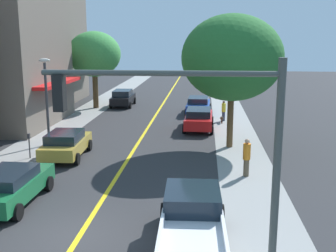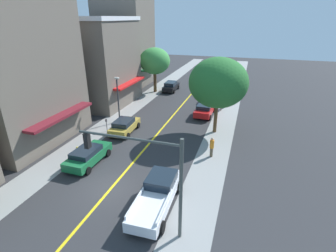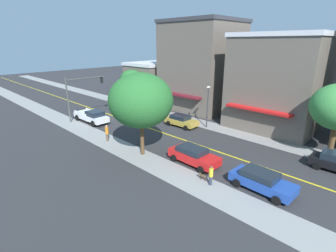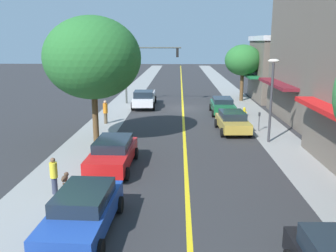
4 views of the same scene
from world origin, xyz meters
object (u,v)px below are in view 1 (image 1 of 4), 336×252
pedestrian_orange_shirt (247,156)px  small_dog (222,118)px  street_lamp (46,91)px  pedestrian_yellow_shirt (224,110)px  black_sedan_left_curb (123,98)px  green_sedan_left_curb (10,186)px  street_tree_left_far (94,54)px  street_tree_right_corner (232,58)px  white_pickup_truck (192,225)px  gold_sedan_left_curb (66,144)px  parking_meter (29,142)px  blue_sedan_right_curb (198,105)px  traffic_light_mast (201,137)px  red_sedan_right_curb (199,118)px

pedestrian_orange_shirt → small_dog: (-0.68, 12.62, -0.62)m
street_lamp → pedestrian_yellow_shirt: street_lamp is taller
black_sedan_left_curb → green_sedan_left_curb: bearing=179.4°
street_tree_left_far → street_tree_right_corner: bearing=-48.5°
street_lamp → pedestrian_yellow_shirt: bearing=37.4°
white_pickup_truck → pedestrian_yellow_shirt: size_ratio=3.74×
gold_sedan_left_curb → small_dog: gold_sedan_left_curb is taller
street_tree_right_corner → parking_meter: (-11.12, -3.40, -4.45)m
blue_sedan_right_curb → small_dog: bearing=-152.5°
small_dog → white_pickup_truck: bearing=-7.6°
green_sedan_left_curb → black_sedan_left_curb: bearing=1.0°
gold_sedan_left_curb → pedestrian_orange_shirt: pedestrian_orange_shirt is taller
traffic_light_mast → black_sedan_left_curb: size_ratio=1.37×
white_pickup_truck → pedestrian_yellow_shirt: (1.84, 20.95, -0.01)m
green_sedan_left_curb → traffic_light_mast: bearing=-124.4°
parking_meter → traffic_light_mast: bearing=-50.8°
parking_meter → pedestrian_orange_shirt: pedestrian_orange_shirt is taller
black_sedan_left_curb → gold_sedan_left_curb: (0.23, -17.58, -0.04)m
street_tree_right_corner → street_tree_left_far: (-11.72, 13.26, -0.39)m
gold_sedan_left_curb → parking_meter: bearing=96.7°
pedestrian_yellow_shirt → traffic_light_mast: bearing=174.2°
street_tree_left_far → traffic_light_mast: size_ratio=1.16×
gold_sedan_left_curb → pedestrian_orange_shirt: 9.94m
pedestrian_orange_shirt → pedestrian_yellow_shirt: (-0.52, 13.50, -0.12)m
parking_meter → street_tree_right_corner: bearing=17.0°
street_tree_right_corner → street_tree_left_far: size_ratio=1.12×
street_lamp → red_sedan_right_curb: 10.87m
blue_sedan_right_curb → pedestrian_orange_shirt: bearing=-169.2°
blue_sedan_right_curb → white_pickup_truck: size_ratio=0.77×
black_sedan_left_curb → street_tree_left_far: bearing=116.8°
street_tree_left_far → gold_sedan_left_curb: size_ratio=1.60×
small_dog → street_lamp: bearing=-58.0°
pedestrian_orange_shirt → red_sedan_right_curb: bearing=34.3°
black_sedan_left_curb → small_dog: (9.19, -7.35, -0.45)m
green_sedan_left_curb → street_tree_right_corner: bearing=-42.8°
street_tree_right_corner → traffic_light_mast: street_tree_right_corner is taller
green_sedan_left_curb → pedestrian_orange_shirt: (9.70, 4.27, 0.22)m
street_tree_right_corner → gold_sedan_left_curb: size_ratio=1.78×
green_sedan_left_curb → pedestrian_orange_shirt: 10.60m
street_lamp → pedestrian_yellow_shirt: 14.19m
red_sedan_right_curb → pedestrian_orange_shirt: bearing=-165.5°
parking_meter → green_sedan_left_curb: size_ratio=0.30×
traffic_light_mast → gold_sedan_left_curb: (-7.51, 11.96, -3.41)m
small_dog → street_tree_right_corner: bearing=-1.3°
black_sedan_left_curb → parking_meter: bearing=173.5°
street_tree_left_far → red_sedan_right_curb: bearing=-41.0°
street_tree_left_far → street_lamp: size_ratio=1.33×
parking_meter → pedestrian_orange_shirt: 11.79m
parking_meter → white_pickup_truck: white_pickup_truck is taller
gold_sedan_left_curb → small_dog: size_ratio=6.05×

